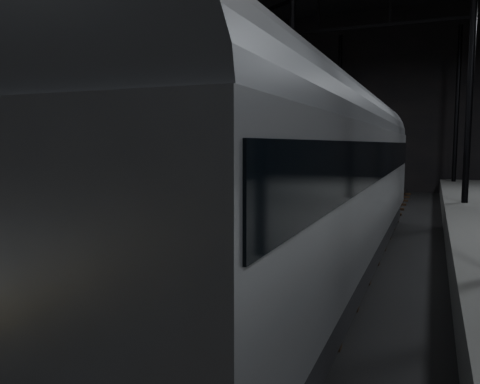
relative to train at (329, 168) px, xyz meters
The scene contains 6 objects.
ground 3.21m from the train, 89.99° to the left, with size 44.00×44.00×0.00m, color black.
platform_left 8.00m from the train, 168.59° to the left, with size 9.00×43.80×1.00m, color #595956.
tactile_strip 4.02m from the train, 155.03° to the left, with size 0.50×43.80×0.01m, color #8C6419.
track 3.15m from the train, 89.99° to the left, with size 2.40×43.00×0.24m.
train is the anchor object (origin of this frame).
woman 4.53m from the train, 149.66° to the left, with size 0.54×0.36×1.49m, color #8F7658.
Camera 1 is at (2.52, -13.67, 3.47)m, focal length 35.00 mm.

